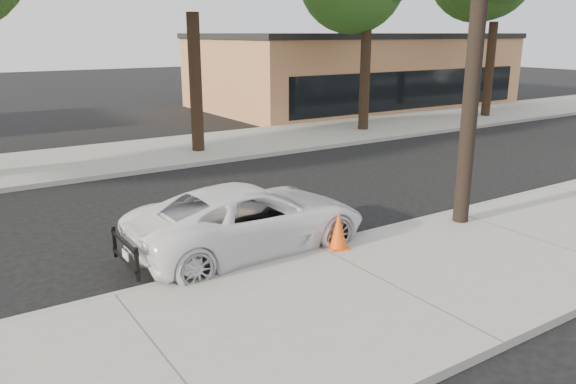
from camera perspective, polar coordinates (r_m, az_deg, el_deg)
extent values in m
plane|color=black|center=(12.94, -2.76, -3.15)|extent=(120.00, 120.00, 0.00)
cube|color=gray|center=(9.72, 10.43, -9.59)|extent=(90.00, 4.40, 0.15)
cube|color=gray|center=(20.46, -15.00, 3.65)|extent=(90.00, 5.00, 0.15)
cube|color=#9E9B93|center=(11.26, 2.70, -5.69)|extent=(90.00, 0.12, 0.16)
cube|color=#B8744C|center=(34.67, 6.75, 12.09)|extent=(18.00, 10.00, 4.00)
cylinder|color=black|center=(12.56, 18.80, 17.07)|extent=(0.34, 0.34, 9.00)
cylinder|color=black|center=(20.17, -9.37, 10.86)|extent=(0.44, 0.44, 4.75)
cylinder|color=black|center=(24.77, 7.81, 11.40)|extent=(0.44, 0.44, 4.40)
cylinder|color=black|center=(30.47, 19.78, 11.63)|extent=(0.44, 0.44, 4.60)
imported|color=white|center=(11.15, -3.87, -2.68)|extent=(4.88, 2.33, 1.34)
cube|color=#F04F0C|center=(11.09, 5.10, -5.61)|extent=(0.46, 0.46, 0.02)
cone|color=#F04F0C|center=(10.97, 5.15, -3.84)|extent=(0.41, 0.41, 0.75)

